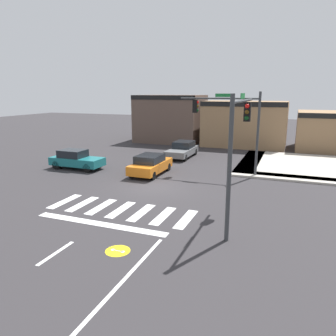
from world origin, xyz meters
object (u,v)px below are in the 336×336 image
object	(u,v)px
traffic_signal_southeast	(239,134)
traffic_signal_northeast	(229,118)
car_gray	(182,149)
car_orange	(150,164)
car_teal	(76,159)

from	to	relation	value
traffic_signal_southeast	traffic_signal_northeast	bearing A→B (deg)	13.26
car_gray	car_orange	world-z (taller)	car_orange
car_teal	car_orange	bearing A→B (deg)	4.84
car_gray	car_orange	distance (m)	7.07
traffic_signal_southeast	car_gray	size ratio (longest dim) A/B	1.31
car_orange	car_teal	size ratio (longest dim) A/B	1.00
car_gray	car_teal	size ratio (longest dim) A/B	1.07
car_gray	traffic_signal_northeast	bearing A→B (deg)	46.16
car_gray	car_teal	xyz separation A→B (m)	(-6.36, -7.60, 0.04)
traffic_signal_southeast	car_orange	world-z (taller)	traffic_signal_southeast
traffic_signal_southeast	car_teal	xyz separation A→B (m)	(-13.73, 6.47, -3.42)
car_orange	car_teal	distance (m)	6.28
traffic_signal_southeast	car_orange	size ratio (longest dim) A/B	1.39
traffic_signal_northeast	car_teal	size ratio (longest dim) A/B	1.41
car_teal	traffic_signal_northeast	bearing A→B (deg)	12.56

